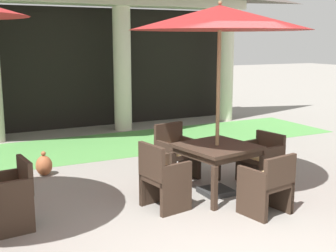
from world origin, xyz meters
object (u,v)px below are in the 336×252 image
patio_chair_near_foreground_east (262,159)px  patio_chair_near_foreground_north (176,154)px  terracotta_urn (44,165)px  patio_chair_mid_right_east (10,197)px  patio_chair_near_foreground_west (163,178)px  patio_table_near_foreground (217,152)px  patio_umbrella_near_foreground (220,19)px  patio_chair_near_foreground_south (268,185)px

patio_chair_near_foreground_east → patio_chair_near_foreground_north: patio_chair_near_foreground_north is taller
patio_chair_near_foreground_north → terracotta_urn: patio_chair_near_foreground_north is taller
patio_chair_mid_right_east → patio_chair_near_foreground_north: bearing=-77.8°
patio_chair_near_foreground_west → terracotta_urn: size_ratio=2.18×
terracotta_urn → patio_table_near_foreground: bearing=-44.8°
patio_umbrella_near_foreground → patio_chair_near_foreground_west: size_ratio=3.04×
patio_table_near_foreground → patio_chair_near_foreground_north: patio_chair_near_foreground_north is taller
patio_table_near_foreground → patio_umbrella_near_foreground: bearing=90.0°
patio_chair_mid_right_east → terracotta_urn: 2.21m
patio_chair_near_foreground_east → terracotta_urn: (-3.09, 1.93, -0.21)m
patio_chair_near_foreground_south → patio_chair_mid_right_east: size_ratio=0.97×
patio_table_near_foreground → patio_chair_near_foreground_east: (0.97, 0.17, -0.27)m
patio_chair_near_foreground_south → patio_chair_near_foreground_north: bearing=90.0°
terracotta_urn → patio_chair_near_foreground_east: bearing=-32.1°
patio_chair_near_foreground_south → patio_chair_mid_right_east: (-3.10, 1.04, 0.01)m
patio_table_near_foreground → terracotta_urn: bearing=135.2°
patio_chair_near_foreground_west → patio_chair_near_foreground_south: 1.40m
patio_umbrella_near_foreground → terracotta_urn: bearing=135.2°
patio_table_near_foreground → patio_chair_mid_right_east: size_ratio=1.36×
patio_umbrella_near_foreground → patio_chair_near_foreground_north: 2.36m
patio_chair_near_foreground_north → terracotta_urn: size_ratio=2.13×
patio_chair_near_foreground_west → terracotta_urn: 2.55m
patio_chair_near_foreground_east → patio_umbrella_near_foreground: bearing=90.0°
patio_chair_near_foreground_east → terracotta_urn: patio_chair_near_foreground_east is taller
patio_table_near_foreground → patio_chair_mid_right_east: (-2.93, 0.06, -0.24)m
patio_chair_near_foreground_west → patio_chair_mid_right_east: size_ratio=1.08×
patio_chair_near_foreground_north → patio_chair_mid_right_east: (-2.76, -0.91, -0.01)m
patio_umbrella_near_foreground → patio_chair_near_foreground_west: (-0.97, -0.17, -2.13)m
patio_umbrella_near_foreground → terracotta_urn: 3.82m
patio_chair_mid_right_east → patio_chair_near_foreground_west: bearing=-102.9°
patio_chair_mid_right_east → terracotta_urn: patio_chair_mid_right_east is taller
patio_chair_near_foreground_north → patio_chair_near_foreground_south: patio_chair_near_foreground_north is taller
patio_chair_near_foreground_south → terracotta_urn: (-2.29, 3.07, -0.23)m
patio_umbrella_near_foreground → patio_chair_near_foreground_west: bearing=-170.2°
patio_chair_near_foreground_east → patio_chair_mid_right_east: (-3.90, -0.10, 0.02)m
patio_chair_near_foreground_north → terracotta_urn: 2.26m
patio_umbrella_near_foreground → patio_chair_near_foreground_east: bearing=9.8°
patio_chair_near_foreground_east → patio_chair_near_foreground_north: bearing=44.8°
patio_chair_near_foreground_north → patio_chair_near_foreground_west: bearing=45.0°
patio_chair_near_foreground_south → terracotta_urn: bearing=116.8°
patio_chair_near_foreground_north → patio_table_near_foreground: bearing=90.0°
patio_chair_near_foreground_east → patio_chair_mid_right_east: 3.90m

